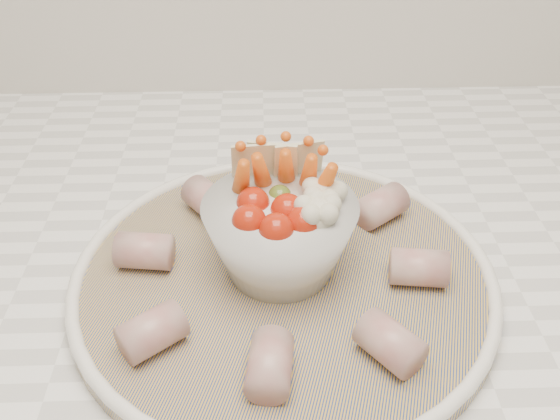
{
  "coord_description": "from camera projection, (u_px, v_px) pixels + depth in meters",
  "views": [
    {
      "loc": [
        0.05,
        0.93,
        1.31
      ],
      "look_at": [
        0.07,
        1.35,
        1.0
      ],
      "focal_mm": 40.0,
      "sensor_mm": 36.0,
      "label": 1
    }
  ],
  "objects": [
    {
      "name": "serving_platter",
      "position": [
        284.0,
        277.0,
        0.56
      ],
      "size": [
        0.47,
        0.47,
        0.02
      ],
      "color": "navy",
      "rests_on": "kitchen_counter"
    },
    {
      "name": "veggie_bowl",
      "position": [
        281.0,
        230.0,
        0.54
      ],
      "size": [
        0.13,
        0.13,
        0.11
      ],
      "color": "silver",
      "rests_on": "serving_platter"
    },
    {
      "name": "cured_meat_rolls",
      "position": [
        283.0,
        259.0,
        0.55
      ],
      "size": [
        0.29,
        0.3,
        0.03
      ],
      "color": "#A14C49",
      "rests_on": "serving_platter"
    }
  ]
}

